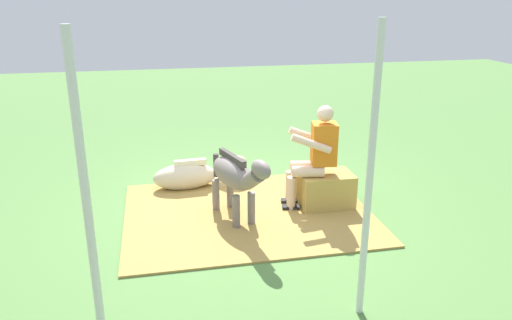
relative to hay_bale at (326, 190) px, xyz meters
The scene contains 8 objects.
ground_plane 1.03m from the hay_bale, 10.66° to the right, with size 24.00×24.00×0.00m, color #568442.
hay_patch 1.04m from the hay_bale, ahead, with size 3.01×2.39×0.02m, color #AD8C47.
hay_bale is the anchor object (origin of this frame).
person_seated 0.53m from the hay_bale, ahead, with size 0.70×0.49×1.33m.
pony_standing 1.25m from the hay_bale, ahead, with size 0.61×1.31×0.95m.
pony_lying 1.89m from the hay_bale, 31.09° to the right, with size 1.35×0.46×0.42m.
tent_pole_left 2.43m from the hay_bale, 78.65° to the left, with size 0.06×0.06×2.47m, color silver.
tent_pole_right 3.67m from the hay_bale, 44.06° to the left, with size 0.06×0.06×2.47m, color silver.
Camera 1 is at (1.06, 5.77, 2.66)m, focal length 34.95 mm.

